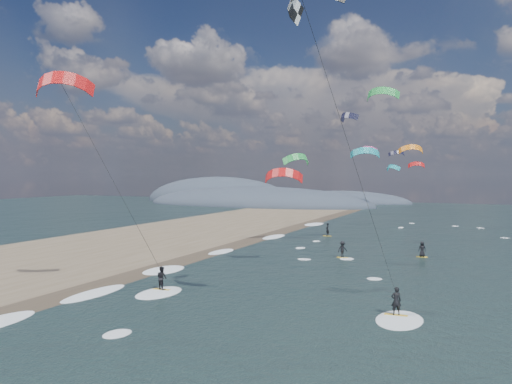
% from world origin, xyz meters
% --- Properties ---
extents(ground, '(260.00, 260.00, 0.00)m').
position_xyz_m(ground, '(0.00, 0.00, 0.00)').
color(ground, black).
rests_on(ground, ground).
extents(sand_strip, '(26.00, 240.00, 0.00)m').
position_xyz_m(sand_strip, '(-24.00, 10.00, 0.00)').
color(sand_strip, brown).
rests_on(sand_strip, ground).
extents(wet_sand_strip, '(3.00, 240.00, 0.00)m').
position_xyz_m(wet_sand_strip, '(-12.00, 10.00, 0.00)').
color(wet_sand_strip, '#382D23').
rests_on(wet_sand_strip, ground).
extents(coastal_hills, '(80.00, 41.00, 15.00)m').
position_xyz_m(coastal_hills, '(-44.84, 107.86, 0.00)').
color(coastal_hills, '#3D4756').
rests_on(coastal_hills, ground).
extents(kitesurfer_near_a, '(7.74, 9.26, 18.29)m').
position_xyz_m(kitesurfer_near_a, '(6.22, 3.96, 13.93)').
color(kitesurfer_near_a, gold).
rests_on(kitesurfer_near_a, ground).
extents(kitesurfer_near_b, '(7.07, 8.76, 15.26)m').
position_xyz_m(kitesurfer_near_b, '(-9.26, 4.48, 9.91)').
color(kitesurfer_near_b, gold).
rests_on(kitesurfer_near_b, ground).
extents(far_kitesurfers, '(14.36, 17.06, 1.73)m').
position_xyz_m(far_kitesurfers, '(2.22, 32.02, 0.82)').
color(far_kitesurfers, gold).
rests_on(far_kitesurfers, ground).
extents(bg_kite_field, '(13.35, 76.79, 9.82)m').
position_xyz_m(bg_kite_field, '(-0.50, 54.42, 12.35)').
color(bg_kite_field, green).
rests_on(bg_kite_field, ground).
extents(shoreline_surf, '(2.40, 79.40, 0.11)m').
position_xyz_m(shoreline_surf, '(-10.80, 14.75, 0.00)').
color(shoreline_surf, white).
rests_on(shoreline_surf, ground).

